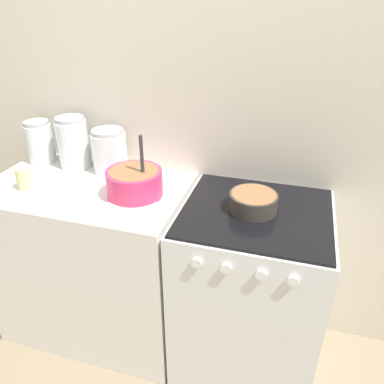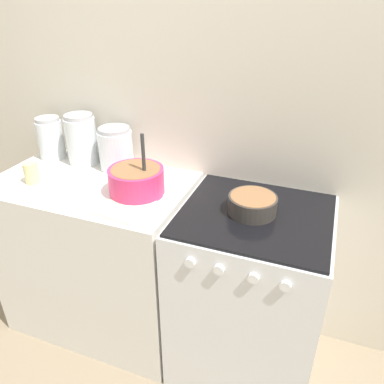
% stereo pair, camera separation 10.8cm
% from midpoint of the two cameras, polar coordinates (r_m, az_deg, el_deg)
% --- Properties ---
extents(ground_plane, '(12.00, 12.00, 0.00)m').
position_cam_midpoint_polar(ground_plane, '(2.05, -3.07, -27.16)').
color(ground_plane, gray).
extents(wall_back, '(4.90, 0.05, 2.40)m').
position_cam_midpoint_polar(wall_back, '(1.80, 3.88, 12.46)').
color(wall_back, beige).
rests_on(wall_back, ground_plane).
extents(countertop_cabinet, '(0.95, 0.58, 0.88)m').
position_cam_midpoint_polar(countertop_cabinet, '(2.08, -12.32, -9.40)').
color(countertop_cabinet, silver).
rests_on(countertop_cabinet, ground_plane).
extents(stove, '(0.64, 0.60, 0.88)m').
position_cam_midpoint_polar(stove, '(1.84, 10.28, -15.01)').
color(stove, silver).
rests_on(stove, ground_plane).
extents(mixing_bowl, '(0.25, 0.25, 0.29)m').
position_cam_midpoint_polar(mixing_bowl, '(1.68, -6.64, 1.90)').
color(mixing_bowl, '#E0336B').
rests_on(mixing_bowl, countertop_cabinet).
extents(baking_pan, '(0.20, 0.20, 0.08)m').
position_cam_midpoint_polar(baking_pan, '(1.56, 11.18, -1.82)').
color(baking_pan, '#38332D').
rests_on(baking_pan, stove).
extents(storage_jar_left, '(0.14, 0.14, 0.22)m').
position_cam_midpoint_polar(storage_jar_left, '(2.15, -19.34, 7.36)').
color(storage_jar_left, silver).
rests_on(storage_jar_left, countertop_cabinet).
extents(storage_jar_middle, '(0.16, 0.16, 0.26)m').
position_cam_midpoint_polar(storage_jar_middle, '(2.03, -14.94, 7.26)').
color(storage_jar_middle, silver).
rests_on(storage_jar_middle, countertop_cabinet).
extents(storage_jar_right, '(0.17, 0.17, 0.22)m').
position_cam_midpoint_polar(storage_jar_right, '(1.93, -9.92, 6.10)').
color(storage_jar_right, silver).
rests_on(storage_jar_right, countertop_cabinet).
extents(tin_can, '(0.07, 0.07, 0.10)m').
position_cam_midpoint_polar(tin_can, '(1.90, -21.79, 2.68)').
color(tin_can, beige).
rests_on(tin_can, countertop_cabinet).
extents(recipe_page, '(0.22, 0.30, 0.01)m').
position_cam_midpoint_polar(recipe_page, '(1.62, -7.66, -1.78)').
color(recipe_page, beige).
rests_on(recipe_page, countertop_cabinet).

